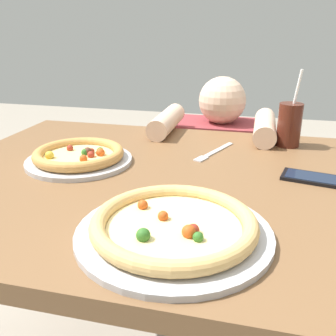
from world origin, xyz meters
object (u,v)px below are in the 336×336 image
pizza_near (174,227)px  pizza_far (79,156)px  fork (213,153)px  cell_phone (314,178)px  drink_cup_colored (289,125)px  diner_seated (217,196)px

pizza_near → pizza_far: same height
pizza_far → pizza_near: bearing=-42.9°
fork → cell_phone: (0.26, -0.14, 0.00)m
drink_cup_colored → cell_phone: (0.05, -0.27, -0.06)m
cell_phone → diner_seated: size_ratio=0.18×
pizza_near → pizza_far: 0.45m
pizza_near → cell_phone: (0.27, 0.33, -0.01)m
pizza_near → drink_cup_colored: 0.64m
drink_cup_colored → cell_phone: 0.28m
drink_cup_colored → pizza_far: bearing=-152.0°
pizza_near → fork: (0.01, 0.48, -0.02)m
pizza_near → cell_phone: 0.43m
drink_cup_colored → cell_phone: bearing=-79.5°
cell_phone → pizza_far: bearing=-177.8°
pizza_far → cell_phone: size_ratio=1.75×
drink_cup_colored → fork: size_ratio=1.19×
pizza_near → drink_cup_colored: (0.22, 0.60, 0.05)m
cell_phone → drink_cup_colored: bearing=100.5°
drink_cup_colored → fork: drink_cup_colored is taller
pizza_far → cell_phone: pizza_far is taller
pizza_near → pizza_far: size_ratio=1.23×
drink_cup_colored → cell_phone: drink_cup_colored is taller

